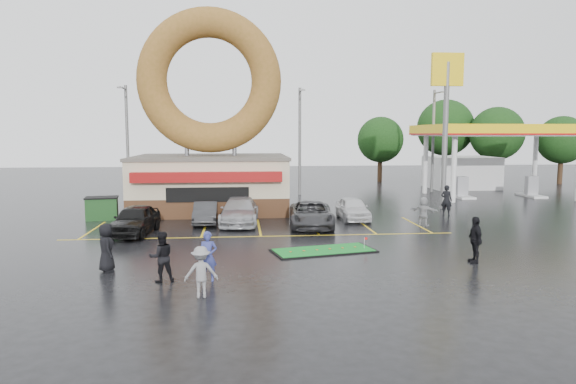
{
  "coord_description": "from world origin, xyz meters",
  "views": [
    {
      "loc": [
        -0.98,
        -22.2,
        5.19
      ],
      "look_at": [
        1.43,
        3.88,
        2.2
      ],
      "focal_mm": 32.0,
      "sensor_mm": 36.0,
      "label": 1
    }
  ],
  "objects": [
    {
      "name": "dumpster",
      "position": [
        -9.4,
        9.47,
        0.65
      ],
      "size": [
        1.96,
        1.46,
        1.3
      ],
      "primitive_type": "cube",
      "rotation": [
        0.0,
        0.0,
        0.15
      ],
      "color": "#163A17",
      "rests_on": "ground"
    },
    {
      "name": "streetlight_right",
      "position": [
        16.0,
        21.92,
        4.78
      ],
      "size": [
        0.4,
        2.21,
        9.0
      ],
      "color": "slate",
      "rests_on": "ground"
    },
    {
      "name": "tree_far_b",
      "position": [
        32.0,
        28.0,
        4.53
      ],
      "size": [
        4.9,
        4.9,
        7.0
      ],
      "color": "#332114",
      "rests_on": "ground"
    },
    {
      "name": "donut_shop",
      "position": [
        -3.0,
        12.97,
        4.46
      ],
      "size": [
        10.2,
        8.7,
        13.5
      ],
      "color": "#472B19",
      "rests_on": "ground"
    },
    {
      "name": "tree_far_c",
      "position": [
        22.0,
        34.0,
        5.84
      ],
      "size": [
        6.3,
        6.3,
        9.0
      ],
      "color": "#332114",
      "rests_on": "ground"
    },
    {
      "name": "person_bystander",
      "position": [
        -6.06,
        -2.74,
        0.92
      ],
      "size": [
        0.9,
        1.06,
        1.84
      ],
      "primitive_type": "imported",
      "rotation": [
        0.0,
        0.0,
        1.98
      ],
      "color": "black",
      "rests_on": "ground"
    },
    {
      "name": "tree_far_d",
      "position": [
        14.0,
        32.0,
        4.53
      ],
      "size": [
        4.9,
        4.9,
        7.0
      ],
      "color": "#332114",
      "rests_on": "ground"
    },
    {
      "name": "ground",
      "position": [
        0.0,
        0.0,
        0.0
      ],
      "size": [
        120.0,
        120.0,
        0.0
      ],
      "primitive_type": "plane",
      "color": "black",
      "rests_on": "ground"
    },
    {
      "name": "gas_station",
      "position": [
        20.0,
        20.94,
        3.7
      ],
      "size": [
        12.3,
        13.65,
        5.9
      ],
      "color": "silver",
      "rests_on": "ground"
    },
    {
      "name": "putting_green",
      "position": [
        2.63,
        -0.15,
        0.04
      ],
      "size": [
        4.83,
        2.91,
        0.56
      ],
      "color": "black",
      "rests_on": "ground"
    },
    {
      "name": "shell_sign",
      "position": [
        13.0,
        12.0,
        7.38
      ],
      "size": [
        2.2,
        0.36,
        10.6
      ],
      "color": "slate",
      "rests_on": "ground"
    },
    {
      "name": "car_black",
      "position": [
        -6.45,
        4.51,
        0.76
      ],
      "size": [
        2.3,
        4.66,
        1.53
      ],
      "primitive_type": "imported",
      "rotation": [
        0.0,
        0.0,
        -0.11
      ],
      "color": "black",
      "rests_on": "ground"
    },
    {
      "name": "car_white",
      "position": [
        5.74,
        8.0,
        0.69
      ],
      "size": [
        1.62,
        4.04,
        1.37
      ],
      "primitive_type": "imported",
      "rotation": [
        0.0,
        0.0,
        0.0
      ],
      "color": "silver",
      "rests_on": "ground"
    },
    {
      "name": "person_walker_near",
      "position": [
        9.28,
        5.6,
        0.82
      ],
      "size": [
        1.54,
        1.26,
        1.65
      ],
      "primitive_type": "imported",
      "rotation": [
        0.0,
        0.0,
        2.55
      ],
      "color": "#9A9B9D",
      "rests_on": "ground"
    },
    {
      "name": "person_walker_far",
      "position": [
        12.03,
        9.05,
        0.97
      ],
      "size": [
        0.84,
        0.81,
        1.95
      ],
      "primitive_type": "imported",
      "rotation": [
        0.0,
        0.0,
        2.44
      ],
      "color": "black",
      "rests_on": "ground"
    },
    {
      "name": "car_silver",
      "position": [
        -1.08,
        7.2,
        0.75
      ],
      "size": [
        2.43,
        5.27,
        1.49
      ],
      "primitive_type": "imported",
      "rotation": [
        0.0,
        0.0,
        -0.07
      ],
      "color": "#A3A4A8",
      "rests_on": "ground"
    },
    {
      "name": "tree_far_a",
      "position": [
        26.0,
        30.0,
        5.18
      ],
      "size": [
        5.6,
        5.6,
        8.0
      ],
      "color": "#332114",
      "rests_on": "ground"
    },
    {
      "name": "streetlight_left",
      "position": [
        -10.0,
        19.92,
        4.78
      ],
      "size": [
        0.4,
        2.21,
        9.0
      ],
      "color": "slate",
      "rests_on": "ground"
    },
    {
      "name": "streetlight_mid",
      "position": [
        4.0,
        20.92,
        4.78
      ],
      "size": [
        0.4,
        2.21,
        9.0
      ],
      "color": "slate",
      "rests_on": "ground"
    },
    {
      "name": "car_grey",
      "position": [
        2.91,
        5.84,
        0.71
      ],
      "size": [
        2.78,
        5.29,
        1.42
      ],
      "primitive_type": "imported",
      "rotation": [
        0.0,
        0.0,
        -0.09
      ],
      "color": "#323134",
      "rests_on": "ground"
    },
    {
      "name": "person_blue",
      "position": [
        -2.17,
        -4.32,
        0.88
      ],
      "size": [
        0.66,
        0.45,
        1.77
      ],
      "primitive_type": "imported",
      "rotation": [
        0.0,
        0.0,
        -0.04
      ],
      "color": "navy",
      "rests_on": "ground"
    },
    {
      "name": "person_blackjkt",
      "position": [
        -3.79,
        -4.28,
        0.9
      ],
      "size": [
        1.04,
        0.92,
        1.79
      ],
      "primitive_type": "imported",
      "rotation": [
        0.0,
        0.0,
        3.46
      ],
      "color": "black",
      "rests_on": "ground"
    },
    {
      "name": "person_cameraman",
      "position": [
        8.4,
        -2.68,
        0.94
      ],
      "size": [
        0.5,
        1.12,
        1.88
      ],
      "primitive_type": "imported",
      "rotation": [
        0.0,
        0.0,
        -1.61
      ],
      "color": "black",
      "rests_on": "ground"
    },
    {
      "name": "person_hoodie",
      "position": [
        -2.27,
        -6.16,
        0.83
      ],
      "size": [
        1.11,
        0.69,
        1.65
      ],
      "primitive_type": "imported",
      "rotation": [
        0.0,
        0.0,
        3.22
      ],
      "color": "gray",
      "rests_on": "ground"
    },
    {
      "name": "car_dgrey",
      "position": [
        -3.04,
        7.49,
        0.63
      ],
      "size": [
        1.39,
        3.83,
        1.26
      ],
      "primitive_type": "imported",
      "rotation": [
        0.0,
        0.0,
        0.02
      ],
      "color": "#2B2B2E",
      "rests_on": "ground"
    }
  ]
}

